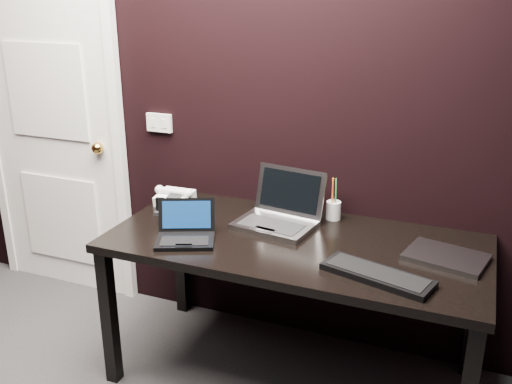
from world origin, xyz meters
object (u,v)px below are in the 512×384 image
at_px(closed_laptop, 446,257).
at_px(pen_cup, 333,210).
at_px(desk_phone, 175,197).
at_px(door, 53,125).
at_px(desk, 295,255).
at_px(silver_laptop, 279,215).
at_px(ext_keyboard, 377,275).
at_px(mobile_phone, 160,208).
at_px(netbook, 186,233).

distance_m(closed_laptop, pen_cup, 0.61).
relative_size(closed_laptop, pen_cup, 1.71).
height_order(closed_laptop, desk_phone, desk_phone).
distance_m(door, desk, 1.73).
bearing_deg(desk_phone, door, 168.62).
bearing_deg(pen_cup, door, 177.74).
bearing_deg(door, pen_cup, -2.26).
bearing_deg(silver_laptop, door, 171.18).
xyz_separation_m(silver_laptop, desk_phone, (-0.60, 0.05, -0.01)).
height_order(door, desk, door).
bearing_deg(ext_keyboard, pen_cup, 121.04).
height_order(desk_phone, mobile_phone, desk_phone).
relative_size(silver_laptop, pen_cup, 1.90).
height_order(desk, mobile_phone, mobile_phone).
bearing_deg(silver_laptop, closed_laptop, -6.48).
distance_m(ext_keyboard, pen_cup, 0.61).
distance_m(netbook, desk_phone, 0.46).
bearing_deg(door, ext_keyboard, -16.10).
bearing_deg(pen_cup, mobile_phone, -162.18).
height_order(desk, closed_laptop, closed_laptop).
relative_size(door, silver_laptop, 5.30).
relative_size(silver_laptop, mobile_phone, 4.72).
bearing_deg(closed_laptop, desk, -175.53).
xyz_separation_m(desk_phone, mobile_phone, (0.00, -0.15, -0.01)).
relative_size(desk, netbook, 5.17).
relative_size(mobile_phone, pen_cup, 0.40).
distance_m(door, desk_phone, 0.97).
bearing_deg(desk_phone, desk, -14.61).
distance_m(silver_laptop, ext_keyboard, 0.65).
bearing_deg(netbook, desk_phone, 125.60).
height_order(ext_keyboard, pen_cup, pen_cup).
distance_m(netbook, mobile_phone, 0.35).
bearing_deg(pen_cup, closed_laptop, -24.70).
bearing_deg(closed_laptop, netbook, -167.90).
height_order(door, pen_cup, door).
bearing_deg(closed_laptop, desk_phone, 174.24).
bearing_deg(netbook, closed_laptop, 12.10).
relative_size(desk, pen_cup, 8.01).
bearing_deg(pen_cup, netbook, -138.37).
bearing_deg(desk, mobile_phone, 176.78).
bearing_deg(ext_keyboard, mobile_phone, 167.14).
distance_m(silver_laptop, pen_cup, 0.28).
height_order(desk, pen_cup, pen_cup).
height_order(netbook, silver_laptop, silver_laptop).
xyz_separation_m(desk, ext_keyboard, (0.41, -0.22, 0.09)).
height_order(netbook, mobile_phone, netbook).
bearing_deg(ext_keyboard, door, 163.90).
xyz_separation_m(door, silver_laptop, (1.52, -0.24, -0.26)).
bearing_deg(netbook, desk, 22.17).
relative_size(ext_keyboard, pen_cup, 2.19).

